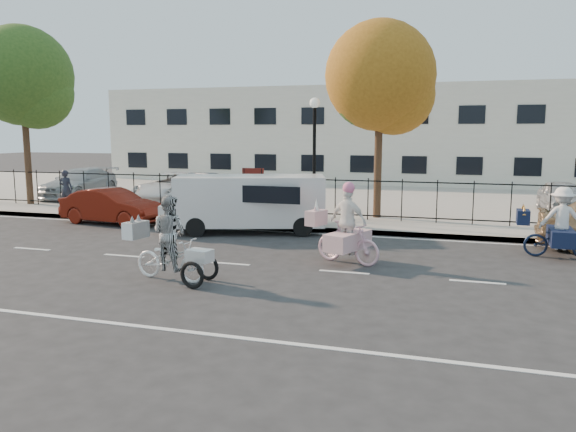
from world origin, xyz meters
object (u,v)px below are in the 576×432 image
(lamppost, at_px, (314,137))
(lot_car_a, at_px, (79,183))
(unicorn_bike, at_px, (347,234))
(red_sedan, at_px, (112,206))
(pedestrian, at_px, (66,189))
(lot_car_b, at_px, (174,187))
(white_van, at_px, (248,201))
(lot_car_c, at_px, (197,187))
(bull_bike, at_px, (560,230))
(lot_car_d, at_px, (562,197))
(zebra_trike, at_px, (170,248))

(lamppost, bearing_deg, lot_car_a, 165.36)
(unicorn_bike, relative_size, red_sedan, 0.54)
(pedestrian, bearing_deg, lot_car_b, -151.30)
(white_van, bearing_deg, unicorn_bike, -58.44)
(white_van, distance_m, lot_car_c, 7.85)
(bull_bike, distance_m, lot_car_d, 7.95)
(lot_car_c, bearing_deg, lot_car_d, 3.62)
(unicorn_bike, xyz_separation_m, pedestrian, (-13.06, 5.88, 0.16))
(unicorn_bike, xyz_separation_m, lot_car_b, (-9.53, 8.65, 0.05))
(lot_car_a, bearing_deg, unicorn_bike, -35.69)
(zebra_trike, distance_m, lot_car_a, 16.51)
(lot_car_b, height_order, lot_car_d, lot_car_b)
(lot_car_c, bearing_deg, zebra_trike, -64.83)
(lot_car_a, bearing_deg, zebra_trike, -50.24)
(white_van, relative_size, lot_car_c, 1.50)
(lot_car_c, relative_size, lot_car_d, 1.02)
(red_sedan, relative_size, lot_car_a, 0.82)
(lot_car_d, bearing_deg, white_van, -149.32)
(pedestrian, relative_size, lot_car_c, 0.41)
(lot_car_a, bearing_deg, white_van, -31.88)
(lamppost, height_order, zebra_trike, lamppost)
(bull_bike, xyz_separation_m, lot_car_b, (-14.77, 6.37, 0.07))
(white_van, distance_m, lot_car_b, 7.64)
(white_van, distance_m, red_sedan, 5.32)
(lot_car_c, bearing_deg, red_sedan, -92.70)
(lamppost, relative_size, lot_car_b, 0.90)
(zebra_trike, height_order, lot_car_b, zebra_trike)
(bull_bike, distance_m, white_van, 9.29)
(bull_bike, bearing_deg, zebra_trike, 121.42)
(zebra_trike, xyz_separation_m, white_van, (-0.53, 6.15, 0.29))
(zebra_trike, relative_size, lot_car_a, 0.48)
(zebra_trike, relative_size, lot_car_c, 0.59)
(lot_car_b, xyz_separation_m, lot_car_d, (16.03, 1.47, -0.04))
(lamppost, xyz_separation_m, unicorn_bike, (2.37, -5.88, -2.35))
(zebra_trike, distance_m, lot_car_d, 16.27)
(lamppost, xyz_separation_m, pedestrian, (-10.70, 0.00, -2.18))
(pedestrian, distance_m, lot_car_a, 3.76)
(unicorn_bike, distance_m, pedestrian, 14.33)
(white_van, bearing_deg, lot_car_c, 110.30)
(white_van, height_order, lot_car_d, white_van)
(zebra_trike, relative_size, bull_bike, 1.12)
(lamppost, bearing_deg, bull_bike, -25.34)
(bull_bike, bearing_deg, lot_car_b, 68.03)
(pedestrian, xyz_separation_m, lot_car_a, (-1.84, 3.27, -0.10))
(pedestrian, relative_size, lot_car_d, 0.42)
(white_van, bearing_deg, lot_car_b, 118.72)
(red_sedan, bearing_deg, unicorn_bike, -104.13)
(unicorn_bike, bearing_deg, red_sedan, 89.54)
(zebra_trike, height_order, pedestrian, zebra_trike)
(bull_bike, relative_size, lot_car_d, 0.54)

